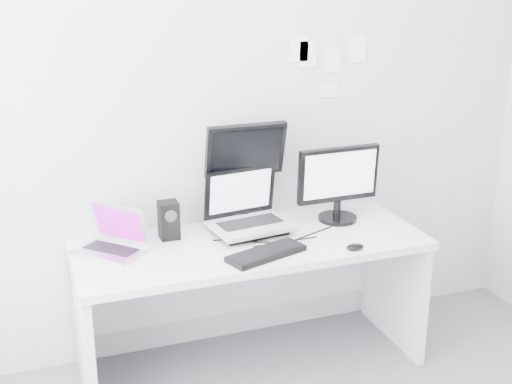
{
  "coord_description": "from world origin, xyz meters",
  "views": [
    {
      "loc": [
        -1.08,
        -1.81,
        2.08
      ],
      "look_at": [
        0.02,
        1.23,
        1.0
      ],
      "focal_mm": 47.97,
      "sensor_mm": 36.0,
      "label": 1
    }
  ],
  "objects": [
    {
      "name": "keyboard",
      "position": [
        0.01,
        1.05,
        0.74
      ],
      "size": [
        0.43,
        0.27,
        0.03
      ],
      "primitive_type": "cube",
      "rotation": [
        0.0,
        0.0,
        0.32
      ],
      "color": "black",
      "rests_on": "desk"
    },
    {
      "name": "mouse",
      "position": [
        0.45,
        0.97,
        0.75
      ],
      "size": [
        0.1,
        0.06,
        0.03
      ],
      "primitive_type": "ellipsoid",
      "rotation": [
        0.0,
        0.0,
        0.03
      ],
      "color": "black",
      "rests_on": "desk"
    },
    {
      "name": "wall_note_2",
      "position": [
        0.75,
        1.59,
        1.63
      ],
      "size": [
        0.1,
        0.0,
        0.14
      ],
      "primitive_type": "cube",
      "color": "white",
      "rests_on": "back_wall"
    },
    {
      "name": "wall_note_3",
      "position": [
        0.58,
        1.59,
        1.42
      ],
      "size": [
        0.11,
        0.0,
        0.08
      ],
      "primitive_type": "cube",
      "color": "white",
      "rests_on": "back_wall"
    },
    {
      "name": "macbook",
      "position": [
        -0.71,
        1.34,
        0.85
      ],
      "size": [
        0.4,
        0.4,
        0.24
      ],
      "primitive_type": "cube",
      "rotation": [
        0.0,
        0.0,
        -0.8
      ],
      "color": "#BBBBC0",
      "rests_on": "desk"
    },
    {
      "name": "speaker",
      "position": [
        -0.38,
        1.44,
        0.83
      ],
      "size": [
        0.13,
        0.13,
        0.2
      ],
      "primitive_type": "cube",
      "rotation": [
        0.0,
        0.0,
        0.39
      ],
      "color": "black",
      "rests_on": "desk"
    },
    {
      "name": "wall_note_1",
      "position": [
        0.6,
        1.59,
        1.58
      ],
      "size": [
        0.09,
        0.0,
        0.13
      ],
      "primitive_type": "cube",
      "color": "white",
      "rests_on": "back_wall"
    },
    {
      "name": "rear_monitor",
      "position": [
        0.05,
        1.48,
        1.02
      ],
      "size": [
        0.44,
        0.16,
        0.59
      ],
      "primitive_type": "cube",
      "rotation": [
        0.0,
        0.0,
        0.02
      ],
      "color": "black",
      "rests_on": "desk"
    },
    {
      "name": "desk",
      "position": [
        0.0,
        1.25,
        0.36
      ],
      "size": [
        1.8,
        0.7,
        0.73
      ],
      "primitive_type": "cube",
      "color": "white",
      "rests_on": "ground"
    },
    {
      "name": "wall_note_0",
      "position": [
        0.45,
        1.59,
        1.62
      ],
      "size": [
        0.1,
        0.0,
        0.14
      ],
      "primitive_type": "cube",
      "color": "white",
      "rests_on": "back_wall"
    },
    {
      "name": "wall_note_4",
      "position": [
        0.39,
        1.59,
        1.65
      ],
      "size": [
        0.11,
        0.0,
        0.13
      ],
      "primitive_type": "cube",
      "color": "white",
      "rests_on": "back_wall"
    },
    {
      "name": "dell_laptop",
      "position": [
        0.04,
        1.35,
        0.9
      ],
      "size": [
        0.45,
        0.37,
        0.34
      ],
      "primitive_type": "cube",
      "rotation": [
        0.0,
        0.0,
        0.14
      ],
      "color": "#B4B7BC",
      "rests_on": "desk"
    },
    {
      "name": "samsung_monitor",
      "position": [
        0.55,
        1.38,
        0.95
      ],
      "size": [
        0.48,
        0.23,
        0.43
      ],
      "primitive_type": "cube",
      "rotation": [
        0.0,
        0.0,
        0.02
      ],
      "color": "black",
      "rests_on": "desk"
    },
    {
      "name": "back_wall",
      "position": [
        0.0,
        1.6,
        1.35
      ],
      "size": [
        3.6,
        0.0,
        3.6
      ],
      "primitive_type": "plane",
      "rotation": [
        1.57,
        0.0,
        0.0
      ],
      "color": "silver",
      "rests_on": "ground"
    }
  ]
}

